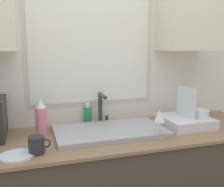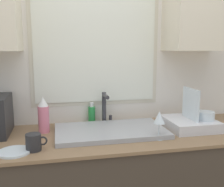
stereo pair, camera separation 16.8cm
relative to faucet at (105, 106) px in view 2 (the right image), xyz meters
name	(u,v)px [view 2 (the right image)]	position (x,y,z in m)	size (l,w,h in m)	color
wall_back	(96,59)	(-0.05, 0.09, 0.35)	(6.00, 0.38, 2.60)	silver
sink_basin	(111,131)	(0.00, -0.22, -0.13)	(0.74, 0.42, 0.03)	#9EA0A5
faucet	(105,106)	(0.00, 0.00, 0.00)	(0.08, 0.15, 0.24)	#333338
dish_rack	(191,122)	(0.58, -0.24, -0.09)	(0.33, 0.34, 0.29)	silver
spray_bottle	(44,115)	(-0.45, -0.11, -0.02)	(0.07, 0.07, 0.25)	#D8728C
soap_bottle	(92,114)	(-0.09, 0.05, -0.07)	(0.05, 0.05, 0.16)	#268C3F
mug_near_sink	(34,142)	(-0.49, -0.44, -0.09)	(0.12, 0.09, 0.10)	#262628
wine_glass	(159,118)	(0.27, -0.41, 0.00)	(0.07, 0.07, 0.18)	silver
small_plate	(14,152)	(-0.59, -0.45, -0.13)	(0.18, 0.18, 0.01)	silver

